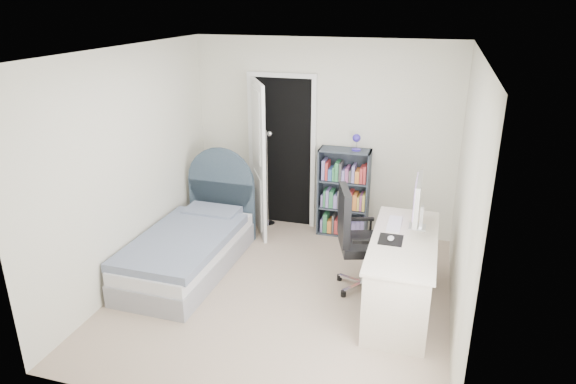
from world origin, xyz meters
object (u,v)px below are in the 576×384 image
(bed, at_px, (191,246))
(desk, at_px, (402,270))
(floor_lamp, at_px, (268,187))
(bookcase, at_px, (344,196))
(office_chair, at_px, (356,235))
(nightstand, at_px, (221,194))

(bed, distance_m, desk, 2.40)
(bed, distance_m, floor_lamp, 1.49)
(bookcase, bearing_deg, office_chair, -74.16)
(bookcase, distance_m, office_chair, 1.38)
(nightstand, xyz_separation_m, office_chair, (2.08, -1.28, 0.24))
(bed, bearing_deg, desk, -3.74)
(desk, bearing_deg, bed, 176.26)
(desk, distance_m, office_chair, 0.58)
(nightstand, height_order, desk, desk)
(bed, distance_m, nightstand, 1.36)
(bed, height_order, desk, desk)
(office_chair, bearing_deg, nightstand, 148.54)
(nightstand, relative_size, desk, 0.38)
(floor_lamp, distance_m, desk, 2.45)
(nightstand, distance_m, floor_lamp, 0.70)
(desk, bearing_deg, office_chair, 156.20)
(floor_lamp, height_order, office_chair, floor_lamp)
(bed, xyz_separation_m, bookcase, (1.51, 1.38, 0.26))
(bookcase, height_order, office_chair, bookcase)
(desk, bearing_deg, floor_lamp, 141.15)
(nightstand, bearing_deg, desk, -30.06)
(nightstand, xyz_separation_m, bookcase, (1.71, 0.04, 0.14))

